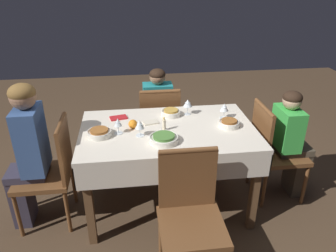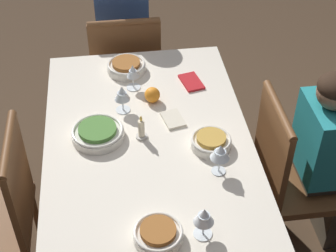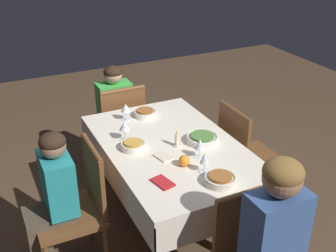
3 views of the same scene
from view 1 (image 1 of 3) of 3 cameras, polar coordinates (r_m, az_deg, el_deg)
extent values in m
plane|color=#4C3826|center=(3.10, 0.00, -13.43)|extent=(8.00, 8.00, 0.00)
cube|color=silver|center=(2.68, 0.00, -0.80)|extent=(1.43, 0.89, 0.04)
cube|color=silver|center=(2.36, 1.37, -8.06)|extent=(1.43, 0.01, 0.19)
cube|color=silver|center=(3.12, -1.03, 1.02)|extent=(1.43, 0.01, 0.19)
cube|color=silver|center=(2.74, -14.89, -3.71)|extent=(0.01, 0.89, 0.19)
cube|color=silver|center=(2.90, 14.06, -1.94)|extent=(0.01, 0.89, 0.19)
cube|color=brown|center=(2.58, -13.59, -13.14)|extent=(0.06, 0.06, 0.74)
cube|color=brown|center=(2.73, 14.83, -10.87)|extent=(0.06, 0.06, 0.74)
cube|color=brown|center=(3.20, -12.44, -4.64)|extent=(0.06, 0.06, 0.74)
cube|color=brown|center=(3.31, 10.27, -3.22)|extent=(0.06, 0.06, 0.74)
cube|color=brown|center=(2.88, -20.88, -8.26)|extent=(0.43, 0.43, 0.04)
cube|color=brown|center=(2.71, -17.57, -3.90)|extent=(0.03, 0.40, 0.45)
cylinder|color=brown|center=(2.61, -18.23, 0.34)|extent=(0.04, 0.39, 0.04)
cylinder|color=brown|center=(3.21, -22.88, -9.74)|extent=(0.03, 0.03, 0.41)
cylinder|color=brown|center=(2.92, -24.64, -14.05)|extent=(0.03, 0.03, 0.41)
cylinder|color=brown|center=(3.12, -16.09, -9.61)|extent=(0.03, 0.03, 0.41)
cylinder|color=brown|center=(2.82, -17.08, -14.09)|extent=(0.03, 0.03, 0.41)
cube|color=brown|center=(3.16, 18.80, -4.66)|extent=(0.43, 0.43, 0.04)
cube|color=brown|center=(2.97, 15.97, -0.97)|extent=(0.03, 0.40, 0.45)
cylinder|color=brown|center=(2.88, 16.52, 2.99)|extent=(0.04, 0.39, 0.04)
cylinder|color=brown|center=(3.23, 22.70, -9.46)|extent=(0.03, 0.03, 0.41)
cylinder|color=brown|center=(3.50, 19.82, -5.97)|extent=(0.03, 0.03, 0.41)
cylinder|color=brown|center=(3.07, 16.41, -10.36)|extent=(0.03, 0.03, 0.41)
cylinder|color=brown|center=(3.35, 13.97, -6.60)|extent=(0.03, 0.03, 0.41)
cube|color=brown|center=(3.50, -1.68, -0.03)|extent=(0.43, 0.43, 0.04)
cube|color=brown|center=(3.22, -1.37, 2.28)|extent=(0.40, 0.03, 0.45)
cylinder|color=brown|center=(3.14, -1.42, 6.01)|extent=(0.39, 0.04, 0.04)
cylinder|color=brown|center=(3.79, 0.93, -1.65)|extent=(0.03, 0.03, 0.41)
cylinder|color=brown|center=(3.76, -4.80, -1.98)|extent=(0.03, 0.03, 0.41)
cylinder|color=brown|center=(3.47, 1.82, -4.56)|extent=(0.03, 0.03, 0.41)
cylinder|color=brown|center=(3.43, -4.47, -4.96)|extent=(0.03, 0.03, 0.41)
cube|color=brown|center=(2.26, 4.21, -17.16)|extent=(0.43, 0.43, 0.04)
cube|color=brown|center=(2.26, 3.42, -9.19)|extent=(0.40, 0.03, 0.45)
cylinder|color=brown|center=(2.14, 3.57, -4.30)|extent=(0.39, 0.04, 0.04)
cylinder|color=brown|center=(2.53, -1.29, -18.32)|extent=(0.03, 0.03, 0.41)
cylinder|color=brown|center=(2.58, 7.52, -17.43)|extent=(0.03, 0.03, 0.41)
cube|color=#383342|center=(3.05, -24.01, -11.49)|extent=(0.14, 0.22, 0.45)
cube|color=#383342|center=(2.89, -23.31, -7.47)|extent=(0.31, 0.24, 0.06)
cube|color=#38568E|center=(2.72, -22.68, -2.27)|extent=(0.18, 0.30, 0.53)
sphere|color=#9E7051|center=(2.59, -24.02, 4.65)|extent=(0.19, 0.19, 0.19)
ellipsoid|color=brown|center=(2.58, -24.15, 5.34)|extent=(0.19, 0.19, 0.13)
cube|color=#4C4233|center=(3.36, 21.45, -7.33)|extent=(0.14, 0.22, 0.45)
cube|color=#4C4233|center=(3.19, 20.84, -3.69)|extent=(0.31, 0.24, 0.06)
cube|color=green|center=(3.06, 20.05, -0.35)|extent=(0.18, 0.30, 0.37)
sphere|color=#D6A884|center=(2.96, 20.82, 4.16)|extent=(0.16, 0.16, 0.16)
ellipsoid|color=black|center=(2.95, 20.90, 4.66)|extent=(0.16, 0.16, 0.11)
cube|color=#4C4233|center=(3.78, -1.95, -1.46)|extent=(0.22, 0.14, 0.45)
cube|color=#4C4233|center=(3.59, -1.88, 1.51)|extent=(0.24, 0.31, 0.06)
cube|color=teal|center=(3.42, -1.79, 4.28)|extent=(0.30, 0.18, 0.38)
sphere|color=#9E7051|center=(3.33, -1.86, 8.54)|extent=(0.16, 0.16, 0.16)
ellipsoid|color=black|center=(3.32, -1.86, 9.00)|extent=(0.16, 0.16, 0.11)
cylinder|color=silver|center=(2.61, -11.84, -1.32)|extent=(0.19, 0.19, 0.04)
torus|color=silver|center=(2.60, -11.89, -0.89)|extent=(0.19, 0.19, 0.01)
cylinder|color=#995B28|center=(2.59, -11.90, -0.77)|extent=(0.14, 0.14, 0.02)
cylinder|color=white|center=(2.62, -8.60, -1.22)|extent=(0.07, 0.07, 0.00)
cylinder|color=white|center=(2.61, -8.65, -0.57)|extent=(0.01, 0.01, 0.06)
cone|color=white|center=(2.58, -8.75, 0.68)|extent=(0.06, 0.06, 0.06)
cylinder|color=white|center=(2.59, -8.73, 0.43)|extent=(0.04, 0.04, 0.03)
cylinder|color=silver|center=(2.75, 10.56, 0.33)|extent=(0.18, 0.18, 0.04)
torus|color=silver|center=(2.74, 10.60, 0.74)|extent=(0.18, 0.18, 0.01)
cylinder|color=#995B28|center=(2.74, 10.61, 0.85)|extent=(0.13, 0.13, 0.02)
cylinder|color=white|center=(2.89, 9.63, 1.41)|extent=(0.07, 0.07, 0.00)
cylinder|color=white|center=(2.88, 9.68, 2.04)|extent=(0.01, 0.01, 0.07)
cone|color=white|center=(2.85, 9.78, 3.26)|extent=(0.07, 0.07, 0.07)
cylinder|color=white|center=(2.86, 9.76, 3.01)|extent=(0.04, 0.04, 0.03)
cylinder|color=silver|center=(2.90, 0.52, 2.21)|extent=(0.17, 0.17, 0.04)
torus|color=silver|center=(2.89, 0.52, 2.61)|extent=(0.17, 0.17, 0.01)
cylinder|color=gold|center=(2.89, 0.52, 2.72)|extent=(0.12, 0.12, 0.02)
cylinder|color=white|center=(2.93, 3.39, 2.09)|extent=(0.06, 0.06, 0.00)
cylinder|color=white|center=(2.92, 3.41, 2.78)|extent=(0.01, 0.01, 0.07)
cone|color=white|center=(2.89, 3.45, 4.03)|extent=(0.08, 0.08, 0.06)
cylinder|color=white|center=(2.89, 3.44, 3.79)|extent=(0.05, 0.05, 0.03)
cylinder|color=silver|center=(2.47, -0.73, -2.36)|extent=(0.23, 0.23, 0.04)
torus|color=silver|center=(2.46, -0.73, -1.91)|extent=(0.22, 0.22, 0.01)
cylinder|color=#4C7F38|center=(2.45, -0.73, -1.79)|extent=(0.16, 0.16, 0.02)
cylinder|color=white|center=(2.57, -4.89, -1.64)|extent=(0.07, 0.07, 0.00)
cylinder|color=white|center=(2.55, -4.92, -1.00)|extent=(0.01, 0.01, 0.06)
cone|color=white|center=(2.53, -4.97, 0.31)|extent=(0.07, 0.07, 0.07)
cylinder|color=white|center=(2.53, -4.96, 0.03)|extent=(0.04, 0.04, 0.03)
cylinder|color=beige|center=(2.64, -0.69, -0.66)|extent=(0.05, 0.05, 0.01)
cylinder|color=beige|center=(2.62, -0.70, 0.25)|extent=(0.03, 0.03, 0.08)
ellipsoid|color=#F9C64C|center=(2.60, -0.70, 1.31)|extent=(0.01, 0.01, 0.03)
sphere|color=orange|center=(2.68, -6.15, 0.35)|extent=(0.07, 0.07, 0.07)
cube|color=red|center=(2.88, -8.61, 1.44)|extent=(0.16, 0.12, 0.01)
cube|color=beige|center=(2.77, -3.04, 0.65)|extent=(0.14, 0.11, 0.01)
camera|label=2|loc=(2.96, 37.90, 27.12)|focal=55.00mm
camera|label=3|loc=(4.02, -40.96, 23.74)|focal=45.00mm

